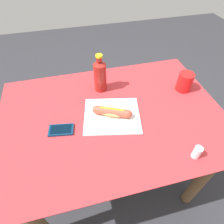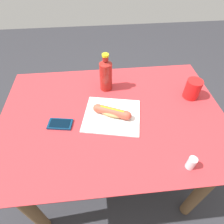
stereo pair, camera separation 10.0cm
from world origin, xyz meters
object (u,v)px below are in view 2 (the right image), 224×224
cell_phone (60,124)px  soda_bottle (106,74)px  drinking_cup (193,89)px  salt_shaker (191,163)px  hot_dog (112,112)px

cell_phone → soda_bottle: (-0.26, -0.27, 0.10)m
soda_bottle → drinking_cup: size_ratio=2.06×
drinking_cup → salt_shaker: 0.47m
cell_phone → salt_shaker: bearing=153.0°
hot_dog → salt_shaker: salt_shaker is taller
hot_dog → drinking_cup: 0.49m
drinking_cup → salt_shaker: bearing=68.3°
hot_dog → soda_bottle: 0.25m
salt_shaker → cell_phone: bearing=-27.0°
drinking_cup → salt_shaker: (0.18, 0.44, -0.02)m
soda_bottle → drinking_cup: 0.51m
hot_dog → drinking_cup: bearing=-167.1°
drinking_cup → hot_dog: bearing=12.9°
cell_phone → drinking_cup: (-0.75, -0.15, 0.05)m
hot_dog → soda_bottle: soda_bottle is taller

